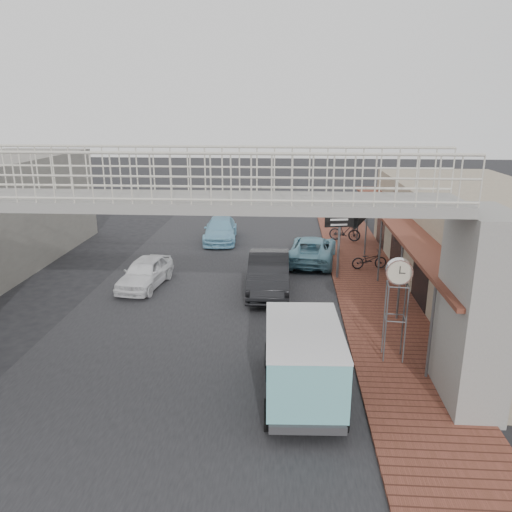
# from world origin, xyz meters

# --- Properties ---
(ground) EXTENTS (120.00, 120.00, 0.00)m
(ground) POSITION_xyz_m (0.00, 0.00, 0.00)
(ground) COLOR black
(ground) RESTS_ON ground
(road_strip) EXTENTS (10.00, 60.00, 0.01)m
(road_strip) POSITION_xyz_m (0.00, 0.00, 0.01)
(road_strip) COLOR black
(road_strip) RESTS_ON ground
(sidewalk) EXTENTS (3.00, 40.00, 0.10)m
(sidewalk) POSITION_xyz_m (6.50, 3.00, 0.05)
(sidewalk) COLOR brown
(sidewalk) RESTS_ON ground
(shophouse_row) EXTENTS (7.20, 18.00, 4.00)m
(shophouse_row) POSITION_xyz_m (10.97, 4.00, 2.01)
(shophouse_row) COLOR gray
(shophouse_row) RESTS_ON ground
(footbridge) EXTENTS (16.40, 2.40, 6.34)m
(footbridge) POSITION_xyz_m (0.00, -4.00, 3.18)
(footbridge) COLOR gray
(footbridge) RESTS_ON ground
(white_hatchback) EXTENTS (1.90, 3.80, 1.24)m
(white_hatchback) POSITION_xyz_m (-2.97, 3.92, 0.62)
(white_hatchback) COLOR white
(white_hatchback) RESTS_ON ground
(dark_sedan) EXTENTS (1.74, 4.73, 1.55)m
(dark_sedan) POSITION_xyz_m (2.24, 3.77, 0.77)
(dark_sedan) COLOR black
(dark_sedan) RESTS_ON ground
(angkot_curb) EXTENTS (2.71, 4.82, 1.27)m
(angkot_curb) POSITION_xyz_m (4.20, 7.90, 0.64)
(angkot_curb) COLOR #6CA7BC
(angkot_curb) RESTS_ON ground
(angkot_far) EXTENTS (2.08, 4.46, 1.26)m
(angkot_far) POSITION_xyz_m (-0.82, 11.65, 0.63)
(angkot_far) COLOR #7CB9D7
(angkot_far) RESTS_ON ground
(angkot_van) EXTENTS (2.10, 4.29, 2.06)m
(angkot_van) POSITION_xyz_m (3.43, -4.11, 1.31)
(angkot_van) COLOR black
(angkot_van) RESTS_ON ground
(motorcycle_near) EXTENTS (1.71, 0.84, 0.86)m
(motorcycle_near) POSITION_xyz_m (6.77, 6.69, 0.53)
(motorcycle_near) COLOR black
(motorcycle_near) RESTS_ON sidewalk
(motorcycle_far) EXTENTS (1.82, 0.94, 1.05)m
(motorcycle_far) POSITION_xyz_m (6.17, 11.75, 0.63)
(motorcycle_far) COLOR black
(motorcycle_far) RESTS_ON sidewalk
(street_clock) EXTENTS (0.77, 0.65, 3.09)m
(street_clock) POSITION_xyz_m (6.17, -1.94, 2.66)
(street_clock) COLOR #59595B
(street_clock) RESTS_ON sidewalk
(arrow_sign) EXTENTS (2.03, 1.32, 3.39)m
(arrow_sign) POSITION_xyz_m (6.03, 5.47, 2.84)
(arrow_sign) COLOR #59595B
(arrow_sign) RESTS_ON sidewalk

